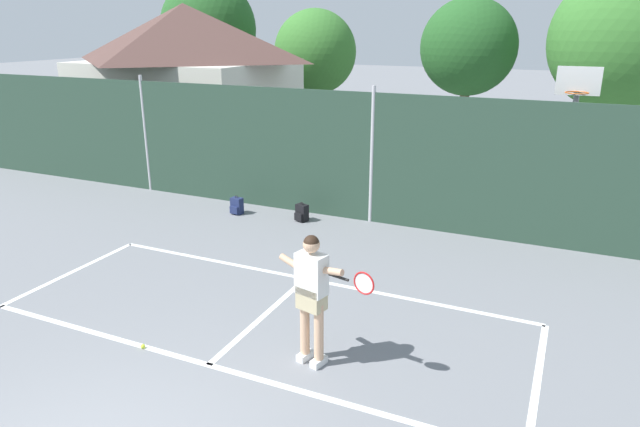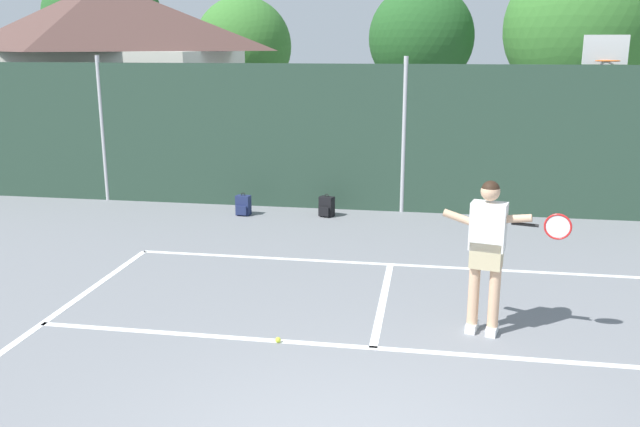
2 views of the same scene
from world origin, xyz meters
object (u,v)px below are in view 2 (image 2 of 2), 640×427
(backpack_navy, at_px, (243,206))
(tennis_player, at_px, (488,244))
(basketball_hoop, at_px, (601,95))
(tennis_ball, at_px, (278,340))
(backpack_black, at_px, (326,207))

(backpack_navy, bearing_deg, tennis_player, -48.84)
(basketball_hoop, height_order, backpack_navy, basketball_hoop)
(tennis_ball, bearing_deg, basketball_hoop, 57.79)
(backpack_navy, distance_m, backpack_black, 1.69)
(backpack_navy, xyz_separation_m, backpack_black, (1.68, 0.18, 0.00))
(tennis_ball, bearing_deg, backpack_black, 93.60)
(backpack_navy, bearing_deg, backpack_black, 6.01)
(basketball_hoop, distance_m, backpack_black, 6.34)
(basketball_hoop, xyz_separation_m, tennis_player, (-2.80, -7.49, -1.20))
(backpack_black, bearing_deg, backpack_navy, -173.99)
(tennis_ball, bearing_deg, tennis_player, 16.27)
(basketball_hoop, relative_size, tennis_ball, 53.79)
(basketball_hoop, relative_size, tennis_player, 1.91)
(basketball_hoop, height_order, tennis_player, basketball_hoop)
(basketball_hoop, bearing_deg, tennis_ball, -122.21)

